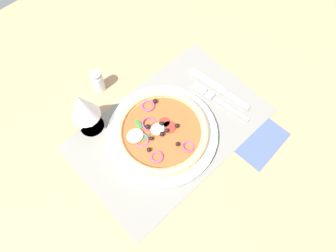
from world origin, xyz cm
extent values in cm
cube|color=#9E7A56|center=(0.00, 0.00, -1.20)|extent=(190.00, 140.00, 2.40)
cube|color=slate|center=(0.00, 0.00, 0.20)|extent=(50.26, 31.79, 0.40)
cylinder|color=white|center=(-2.89, -0.02, 1.02)|extent=(28.69, 28.69, 1.23)
cylinder|color=tan|center=(-2.89, -0.02, 2.13)|extent=(23.93, 23.93, 1.00)
torus|color=tan|center=(-2.89, -0.02, 2.99)|extent=(23.81, 23.81, 1.80)
cylinder|color=#C64C23|center=(-2.89, -0.02, 2.78)|extent=(19.62, 19.62, 0.30)
ellipsoid|color=beige|center=(-3.78, 0.62, 3.31)|extent=(2.54, 2.29, 0.76)
ellipsoid|color=beige|center=(-3.64, 0.87, 3.49)|extent=(3.71, 3.34, 1.11)
ellipsoid|color=beige|center=(-9.00, 3.28, 3.58)|extent=(4.36, 3.92, 1.31)
sphere|color=black|center=(-8.95, -1.85, 3.50)|extent=(1.15, 1.15, 1.15)
sphere|color=black|center=(1.34, 7.37, 3.56)|extent=(1.26, 1.26, 1.26)
sphere|color=black|center=(-2.02, 1.20, 3.61)|extent=(1.36, 1.36, 1.36)
sphere|color=black|center=(0.55, -1.80, 3.52)|extent=(1.18, 1.18, 1.18)
sphere|color=black|center=(-3.81, -0.94, 3.57)|extent=(1.27, 1.27, 1.27)
sphere|color=black|center=(-6.48, -0.32, 3.46)|extent=(1.05, 1.05, 1.05)
sphere|color=black|center=(-2.79, -5.55, 3.49)|extent=(1.11, 1.11, 1.11)
sphere|color=black|center=(-2.15, -1.08, 3.47)|extent=(1.09, 1.09, 1.09)
sphere|color=black|center=(-5.10, 3.05, 3.58)|extent=(1.30, 1.30, 1.30)
torus|color=#8E3D75|center=(-8.53, 1.37, 3.18)|extent=(3.73, 3.62, 1.65)
torus|color=#8E3D75|center=(-8.67, -4.47, 3.18)|extent=(3.09, 3.08, 0.92)
torus|color=#8E3D75|center=(-4.12, 3.50, 3.18)|extent=(4.01, 3.93, 1.49)
torus|color=#8E3D75|center=(-1.26, -7.71, 3.18)|extent=(3.12, 3.09, 1.08)
torus|color=#8E3D75|center=(-0.79, 7.74, 3.18)|extent=(3.52, 3.52, 0.82)
cylinder|color=#A3281E|center=(-0.95, 1.24, 3.08)|extent=(2.83, 2.83, 0.30)
cylinder|color=#A3281E|center=(-1.00, -0.62, 3.08)|extent=(3.38, 3.38, 0.30)
cylinder|color=#A3281E|center=(-3.82, 1.50, 3.08)|extent=(3.26, 3.26, 0.30)
ellipsoid|color=#2D6B28|center=(-6.18, 5.28, 3.13)|extent=(1.98, 3.04, 0.30)
ellipsoid|color=#2D6B28|center=(-7.31, 1.45, 3.13)|extent=(2.93, 1.68, 0.30)
cube|color=#B2B5BA|center=(15.78, -7.11, 0.62)|extent=(2.54, 11.17, 0.44)
cube|color=#B2B5BA|center=(14.77, -0.35, 0.62)|extent=(2.55, 2.82, 0.44)
cube|color=#B2B5BA|center=(15.15, 3.17, 0.62)|extent=(0.95, 4.32, 0.44)
cube|color=#B2B5BA|center=(14.56, 3.08, 0.62)|extent=(0.95, 4.32, 0.44)
cube|color=#B2B5BA|center=(13.97, 2.99, 0.62)|extent=(0.95, 4.32, 0.44)
cube|color=#B2B5BA|center=(13.37, 2.90, 0.62)|extent=(0.95, 4.32, 0.44)
cube|color=#B2B5BA|center=(18.94, -6.19, 0.71)|extent=(2.27, 8.49, 0.62)
cube|color=#B2B5BA|center=(17.78, 3.74, 0.62)|extent=(3.33, 11.75, 0.44)
cylinder|color=silver|center=(-14.75, 14.67, 0.20)|extent=(6.40, 6.40, 0.40)
cylinder|color=silver|center=(-14.75, 14.67, 3.40)|extent=(0.80, 0.80, 6.00)
cone|color=silver|center=(-14.75, 14.67, 10.65)|extent=(7.20, 7.20, 8.50)
cone|color=red|center=(-14.75, 14.67, 10.55)|extent=(6.39, 6.39, 7.50)
cube|color=#425175|center=(14.50, -17.04, 0.18)|extent=(14.86, 13.55, 0.36)
cylinder|color=silver|center=(-5.80, 22.97, 2.75)|extent=(3.20, 3.20, 5.50)
cylinder|color=#ADADB2|center=(-5.80, 22.97, 6.10)|extent=(2.88, 2.88, 1.20)
camera|label=1|loc=(-23.91, -24.71, 71.18)|focal=31.89mm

